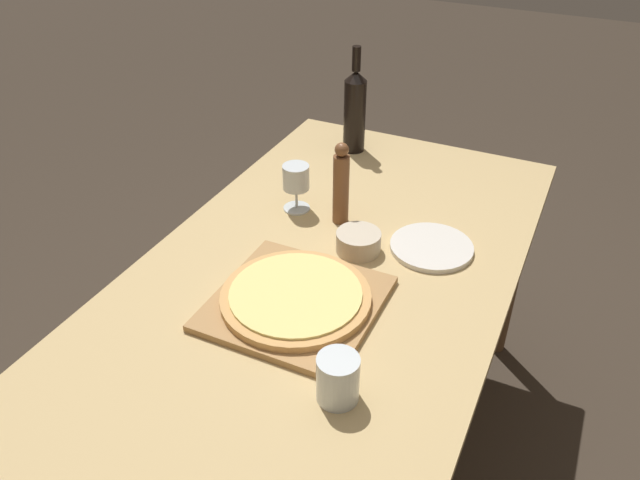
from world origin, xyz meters
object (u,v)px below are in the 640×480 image
wine_glass (296,179)px  small_bowl (358,242)px  pepper_mill (341,185)px  wine_bottle (355,110)px  pizza (295,296)px

wine_glass → small_bowl: (0.24, -0.12, -0.07)m
pepper_mill → wine_glass: size_ratio=1.71×
pepper_mill → small_bowl: size_ratio=2.05×
wine_bottle → small_bowl: size_ratio=3.01×
pepper_mill → small_bowl: 0.17m
wine_glass → small_bowl: 0.28m
pizza → small_bowl: 0.27m
wine_glass → small_bowl: bearing=-26.0°
wine_bottle → wine_glass: bearing=-90.0°
pepper_mill → wine_glass: 0.14m
wine_bottle → small_bowl: 0.60m
wine_glass → pepper_mill: bearing=-2.0°
pizza → pepper_mill: (-0.05, 0.38, 0.09)m
wine_bottle → small_bowl: (0.24, -0.54, -0.12)m
pepper_mill → wine_bottle: bearing=108.0°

